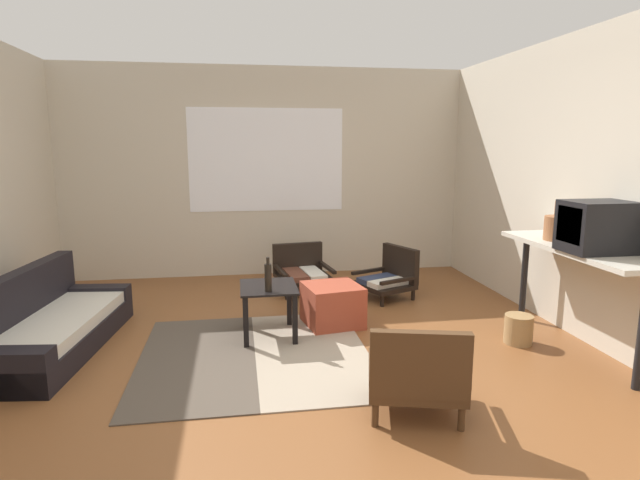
% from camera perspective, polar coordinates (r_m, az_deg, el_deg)
% --- Properties ---
extents(ground_plane, '(7.80, 7.80, 0.00)m').
position_cam_1_polar(ground_plane, '(4.18, -3.07, -13.71)').
color(ground_plane, brown).
extents(far_wall_with_window, '(5.60, 0.13, 2.70)m').
position_cam_1_polar(far_wall_with_window, '(6.87, -5.92, 7.42)').
color(far_wall_with_window, beige).
rests_on(far_wall_with_window, ground).
extents(side_wall_right, '(0.12, 6.60, 2.70)m').
position_cam_1_polar(side_wall_right, '(5.11, 27.62, 5.25)').
color(side_wall_right, beige).
rests_on(side_wall_right, ground).
extents(area_rug, '(1.86, 1.91, 0.01)m').
position_cam_1_polar(area_rug, '(4.38, -7.17, -12.53)').
color(area_rug, '#4C4238').
rests_on(area_rug, ground).
extents(couch, '(0.91, 1.87, 0.68)m').
position_cam_1_polar(couch, '(4.95, -27.82, -8.45)').
color(couch, black).
rests_on(couch, ground).
extents(coffee_table, '(0.50, 0.58, 0.47)m').
position_cam_1_polar(coffee_table, '(4.67, -5.71, -6.30)').
color(coffee_table, black).
rests_on(coffee_table, ground).
extents(armchair_by_window, '(0.69, 0.69, 0.53)m').
position_cam_1_polar(armchair_by_window, '(6.16, -2.01, -3.36)').
color(armchair_by_window, black).
rests_on(armchair_by_window, ground).
extents(armchair_striped_foreground, '(0.72, 0.66, 0.62)m').
position_cam_1_polar(armchair_striped_foreground, '(3.41, 10.67, -14.43)').
color(armchair_striped_foreground, '#472D19').
rests_on(armchair_striped_foreground, ground).
extents(armchair_corner, '(0.70, 0.72, 0.57)m').
position_cam_1_polar(armchair_corner, '(5.92, 7.71, -3.96)').
color(armchair_corner, black).
rests_on(armchair_corner, ground).
extents(ottoman_orange, '(0.59, 0.59, 0.39)m').
position_cam_1_polar(ottoman_orange, '(4.99, 1.37, -7.19)').
color(ottoman_orange, '#993D28').
rests_on(ottoman_orange, ground).
extents(console_shelf, '(0.48, 1.63, 0.89)m').
position_cam_1_polar(console_shelf, '(4.76, 26.54, -1.73)').
color(console_shelf, beige).
rests_on(console_shelf, ground).
extents(crt_television, '(0.52, 0.38, 0.40)m').
position_cam_1_polar(crt_television, '(4.53, 28.42, 1.31)').
color(crt_television, black).
rests_on(crt_television, console_shelf).
extents(clay_vase, '(0.24, 0.24, 0.35)m').
position_cam_1_polar(clay_vase, '(4.95, 24.84, 1.33)').
color(clay_vase, '#935B38').
rests_on(clay_vase, console_shelf).
extents(glass_bottle, '(0.06, 0.06, 0.30)m').
position_cam_1_polar(glass_bottle, '(4.45, -5.76, -4.08)').
color(glass_bottle, black).
rests_on(glass_bottle, coffee_table).
extents(wicker_basket, '(0.24, 0.24, 0.25)m').
position_cam_1_polar(wicker_basket, '(4.88, 21.08, -9.18)').
color(wicker_basket, '#9E7A4C').
rests_on(wicker_basket, ground).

